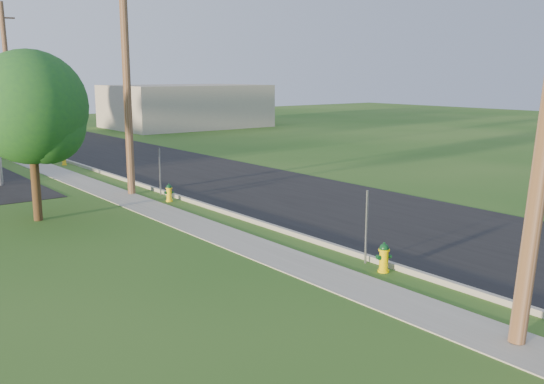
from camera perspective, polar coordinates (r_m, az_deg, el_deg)
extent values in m
plane|color=#1F4E15|center=(14.01, 20.77, -10.63)|extent=(140.00, 140.00, 0.00)
cube|color=black|center=(23.47, 5.73, -1.31)|extent=(8.00, 120.00, 0.02)
cube|color=gray|center=(20.97, -2.25, -2.57)|extent=(0.15, 120.00, 0.15)
cube|color=gray|center=(20.06, -6.34, -3.44)|extent=(1.50, 120.00, 0.03)
cylinder|color=brown|center=(25.94, -13.53, 10.50)|extent=(0.32, 0.32, 9.80)
cylinder|color=brown|center=(42.99, -23.59, 9.78)|extent=(0.49, 0.32, 9.50)
cube|color=brown|center=(43.13, -23.98, 14.76)|extent=(1.40, 0.10, 0.12)
cube|color=gray|center=(16.32, 8.89, -3.30)|extent=(0.05, 0.04, 2.00)
cube|color=gray|center=(25.72, -10.50, 1.89)|extent=(0.05, 0.04, 2.00)
cube|color=gray|center=(36.92, -19.23, 4.19)|extent=(0.05, 0.04, 2.00)
cube|color=#9D9489|center=(59.44, -8.13, 8.02)|extent=(14.00, 10.00, 4.00)
cylinder|color=#352415|center=(22.36, -21.39, 1.27)|extent=(0.30, 0.30, 3.01)
sphere|color=#1D4D22|center=(22.11, -21.83, 7.43)|extent=(3.86, 3.86, 3.86)
sphere|color=#1D4D22|center=(21.97, -20.49, 5.93)|extent=(2.65, 2.65, 2.65)
cylinder|color=#E7C400|center=(15.97, 10.44, -7.29)|extent=(0.29, 0.29, 0.06)
cylinder|color=#E7C400|center=(15.88, 10.47, -6.32)|extent=(0.23, 0.23, 0.63)
cylinder|color=#E7C400|center=(15.80, 10.51, -5.38)|extent=(0.29, 0.29, 0.04)
sphere|color=#0A3617|center=(15.79, 10.51, -5.23)|extent=(0.24, 0.24, 0.24)
cylinder|color=#0A3617|center=(15.76, 10.53, -4.79)|extent=(0.05, 0.05, 0.06)
cylinder|color=#0A3617|center=(15.73, 10.72, -6.18)|extent=(0.15, 0.16, 0.12)
cylinder|color=#0A3617|center=(15.79, 10.00, -6.08)|extent=(0.13, 0.13, 0.09)
cylinder|color=#0A3617|center=(15.92, 10.96, -5.98)|extent=(0.13, 0.13, 0.09)
cylinder|color=yellow|center=(24.56, -9.64, -0.81)|extent=(0.27, 0.27, 0.06)
cylinder|color=yellow|center=(24.51, -9.66, -0.22)|extent=(0.21, 0.21, 0.58)
cylinder|color=yellow|center=(24.47, -9.67, 0.36)|extent=(0.27, 0.27, 0.04)
sphere|color=#0A3417|center=(24.46, -9.68, 0.44)|extent=(0.22, 0.22, 0.22)
cylinder|color=#0A3417|center=(24.44, -9.69, 0.71)|extent=(0.05, 0.05, 0.06)
cylinder|color=#0A3417|center=(24.37, -9.61, -0.10)|extent=(0.14, 0.14, 0.11)
cylinder|color=#0A3417|center=(24.48, -9.97, -0.06)|extent=(0.12, 0.11, 0.09)
cylinder|color=#0A3417|center=(24.52, -9.35, -0.02)|extent=(0.12, 0.11, 0.09)
cylinder|color=yellow|center=(35.87, -18.95, 2.45)|extent=(0.26, 0.26, 0.06)
cylinder|color=yellow|center=(35.83, -18.98, 2.86)|extent=(0.21, 0.21, 0.57)
cylinder|color=yellow|center=(35.80, -19.00, 3.24)|extent=(0.26, 0.26, 0.04)
sphere|color=#0E3B23|center=(35.80, -19.01, 3.30)|extent=(0.22, 0.22, 0.22)
cylinder|color=#0E3B23|center=(35.78, -19.02, 3.48)|extent=(0.05, 0.05, 0.06)
cylinder|color=#0E3B23|center=(35.71, -18.87, 2.96)|extent=(0.13, 0.14, 0.10)
cylinder|color=#0E3B23|center=(35.75, -19.16, 2.95)|extent=(0.11, 0.11, 0.09)
cylinder|color=#0E3B23|center=(35.89, -18.81, 3.00)|extent=(0.11, 0.11, 0.09)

